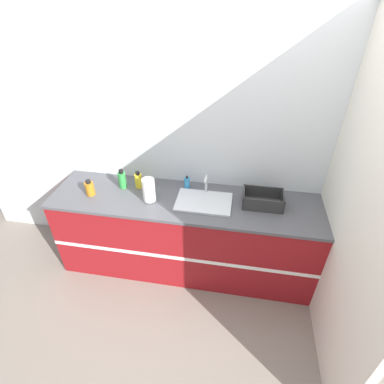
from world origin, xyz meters
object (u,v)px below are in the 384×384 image
sink (204,201)px  bottle_yellow (138,180)px  paper_towel_roll (149,190)px  dish_rack (263,201)px  bottle_amber (90,188)px  soap_dispenser (187,183)px  bottle_green (122,180)px

sink → bottle_yellow: 0.69m
paper_towel_roll → bottle_yellow: size_ratio=1.34×
dish_rack → bottle_amber: 1.63m
paper_towel_roll → bottle_amber: 0.59m
soap_dispenser → dish_rack: bearing=-11.6°
sink → bottle_yellow: bearing=167.9°
sink → soap_dispenser: 0.29m
bottle_green → bottle_yellow: (0.16, 0.03, -0.01)m
bottle_yellow → soap_dispenser: bearing=7.3°
sink → dish_rack: size_ratio=1.41×
sink → bottle_green: 0.84m
sink → dish_rack: bearing=6.0°
sink → bottle_yellow: size_ratio=2.92×
dish_rack → bottle_green: 1.37m
bottle_yellow → bottle_amber: 0.47m
sink → bottle_amber: 1.10m
sink → bottle_green: bearing=172.3°
dish_rack → sink: bearing=-174.0°
sink → dish_rack: sink is taller
paper_towel_roll → bottle_amber: bearing=179.9°
soap_dispenser → bottle_amber: bearing=-163.6°
bottle_yellow → paper_towel_roll: bearing=-49.8°
bottle_yellow → dish_rack: bearing=-4.2°
bottle_yellow → sink: bearing=-12.1°
bottle_green → soap_dispenser: bottle_green is taller
paper_towel_roll → bottle_green: size_ratio=1.18×
paper_towel_roll → bottle_amber: (-0.59, 0.00, -0.05)m
dish_rack → paper_towel_roll: bearing=-173.7°
bottle_amber → soap_dispenser: bottle_amber is taller
bottle_green → bottle_amber: bearing=-147.2°
dish_rack → bottle_yellow: 1.21m
sink → bottle_amber: bearing=-177.0°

